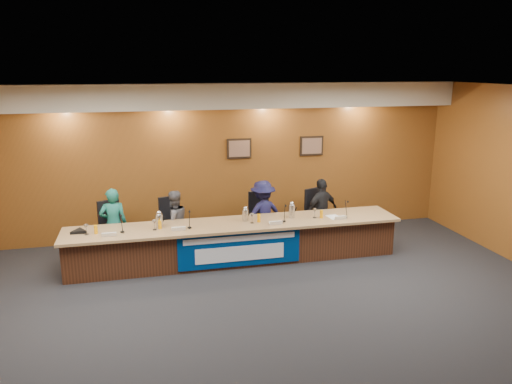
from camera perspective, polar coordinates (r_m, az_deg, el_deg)
floor at (r=7.28m, az=1.41°, el=-14.73°), size 10.00×10.00×0.00m
ceiling at (r=6.38m, az=1.59°, el=11.30°), size 10.00×8.00×0.04m
wall_back at (r=10.47m, az=-4.11°, el=3.58°), size 10.00×0.04×3.20m
soffit at (r=10.06m, az=-4.01°, el=10.90°), size 10.00×0.50×0.50m
dais_body at (r=9.28m, az=-2.36°, el=-5.82°), size 6.00×0.80×0.70m
dais_top at (r=9.11m, az=-2.32°, el=-3.71°), size 6.10×0.95×0.05m
banner at (r=8.88m, az=-1.85°, el=-6.53°), size 2.20×0.02×0.65m
banner_text_upper at (r=8.80m, az=-1.84°, el=-5.34°), size 2.00×0.01×0.10m
banner_text_lower at (r=8.90m, az=-1.82°, el=-7.04°), size 1.60×0.01×0.28m
wall_photo_left at (r=10.47m, az=-1.94°, el=4.99°), size 0.52×0.04×0.42m
wall_photo_right at (r=10.89m, az=6.37°, el=5.27°), size 0.52×0.04×0.42m
panelist_a at (r=9.60m, az=-15.97°, el=-3.57°), size 0.52×0.36×1.37m
panelist_b at (r=9.62m, az=-9.35°, el=-3.50°), size 0.76×0.69×1.26m
panelist_c at (r=9.86m, az=0.78°, el=-2.56°), size 0.98×0.71×1.36m
panelist_d at (r=10.23m, az=7.51°, el=-2.14°), size 0.85×0.59×1.33m
office_chair_a at (r=9.76m, az=-15.86°, el=-4.53°), size 0.64×0.64×0.08m
office_chair_b at (r=9.76m, az=-9.36°, el=-4.16°), size 0.59×0.59×0.08m
office_chair_c at (r=10.02m, az=0.64°, el=-3.49°), size 0.50×0.50×0.08m
office_chair_d at (r=10.37m, az=7.28°, el=-2.99°), size 0.63×0.63×0.08m
nameplate_a at (r=8.71m, az=-16.48°, el=-4.65°), size 0.24×0.08×0.10m
microphone_a at (r=8.89m, az=-15.03°, el=-4.42°), size 0.07×0.07×0.02m
juice_glass_a at (r=8.93m, az=-17.83°, el=-4.10°), size 0.06×0.06×0.15m
water_glass_a at (r=8.92m, az=-18.83°, el=-4.10°), size 0.08×0.08×0.18m
nameplate_b at (r=8.75m, az=-8.82°, el=-4.14°), size 0.24×0.08×0.10m
microphone_b at (r=8.88m, az=-7.61°, el=-4.05°), size 0.07×0.07×0.02m
juice_glass_b at (r=8.91m, az=-10.93°, el=-3.70°), size 0.06×0.06×0.15m
water_glass_b at (r=8.87m, az=-11.52°, el=-3.71°), size 0.08×0.08×0.18m
nameplate_c at (r=8.97m, az=2.34°, el=-3.51°), size 0.24×0.08×0.10m
microphone_c at (r=9.18m, az=3.20°, el=-3.34°), size 0.07×0.07×0.02m
juice_glass_c at (r=9.13m, az=0.33°, el=-3.00°), size 0.06×0.06×0.15m
water_glass_c at (r=9.06m, az=-0.46°, el=-3.03°), size 0.08×0.08×0.18m
nameplate_d at (r=9.40m, az=9.65°, el=-2.87°), size 0.24×0.08×0.10m
microphone_d at (r=9.58m, az=10.13°, el=-2.80°), size 0.07×0.07×0.02m
juice_glass_d at (r=9.44m, az=7.49°, el=-2.53°), size 0.06×0.06×0.15m
water_glass_d at (r=9.43m, az=6.73°, el=-2.43°), size 0.08×0.08×0.18m
carafe_left at (r=9.00m, az=-10.99°, el=-3.23°), size 0.13×0.13×0.23m
carafe_mid at (r=9.19m, az=-1.23°, el=-2.67°), size 0.12×0.12×0.22m
carafe_right at (r=9.39m, az=4.11°, el=-2.20°), size 0.11×0.11×0.26m
speakerphone at (r=9.08m, az=-19.58°, el=-4.26°), size 0.32×0.32×0.05m
paper_stack at (r=9.55m, az=8.93°, el=-2.85°), size 0.26×0.33×0.01m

